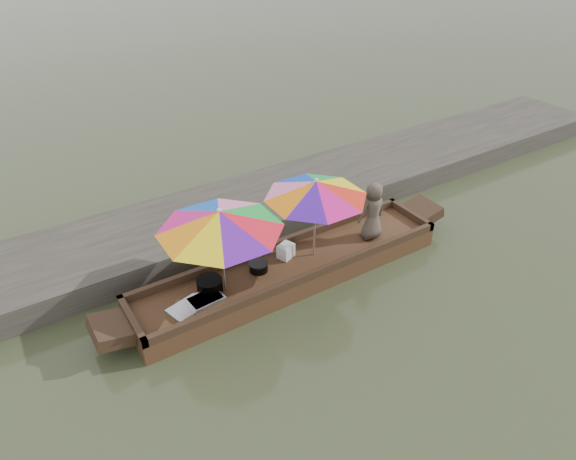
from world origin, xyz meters
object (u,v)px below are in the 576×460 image
charcoal_grill (259,267)px  supply_bag (286,251)px  cooking_pot (210,285)px  vendor (373,211)px  tray_crayfish (205,300)px  boat_hull (291,271)px  umbrella_bow (222,250)px  tray_scallop (187,308)px  umbrella_stern (315,218)px

charcoal_grill → supply_bag: bearing=7.9°
cooking_pot → vendor: 3.32m
tray_crayfish → boat_hull: bearing=4.6°
umbrella_bow → tray_crayfish: bearing=-162.0°
tray_scallop → umbrella_bow: 1.07m
vendor → supply_bag: bearing=-8.8°
tray_scallop → supply_bag: 2.11m
cooking_pot → tray_scallop: 0.57m
boat_hull → vendor: (1.74, -0.10, 0.75)m
tray_scallop → umbrella_bow: (0.75, 0.15, 0.74)m
tray_scallop → supply_bag: bearing=9.9°
boat_hull → vendor: size_ratio=5.08×
umbrella_stern → boat_hull: bearing=180.0°
tray_crayfish → umbrella_stern: size_ratio=0.32×
vendor → charcoal_grill: bearing=-4.0°
boat_hull → umbrella_stern: bearing=0.0°
boat_hull → vendor: vendor is taller
umbrella_bow → cooking_pot: bearing=159.7°
tray_crayfish → umbrella_bow: (0.43, 0.14, 0.73)m
boat_hull → supply_bag: (0.02, 0.21, 0.30)m
supply_bag → vendor: bearing=-10.3°
boat_hull → tray_crayfish: size_ratio=10.25×
cooking_pot → charcoal_grill: 0.95m
umbrella_stern → vendor: bearing=-4.6°
cooking_pot → charcoal_grill: size_ratio=1.31×
tray_scallop → umbrella_stern: size_ratio=0.32×
charcoal_grill → umbrella_stern: 1.30m
tray_scallop → umbrella_stern: bearing=3.4°
tray_crayfish → supply_bag: bearing=11.3°
boat_hull → charcoal_grill: 0.65m
boat_hull → umbrella_bow: (-1.30, 0.00, 0.95)m
umbrella_bow → charcoal_grill: bearing=10.1°
boat_hull → cooking_pot: bearing=176.7°
cooking_pot → umbrella_bow: 0.71m
cooking_pot → umbrella_bow: umbrella_bow is taller
tray_scallop → charcoal_grill: 1.48m
boat_hull → cooking_pot: size_ratio=13.79×
tray_crayfish → umbrella_stern: umbrella_stern is taller
supply_bag → umbrella_stern: size_ratio=0.16×
cooking_pot → vendor: (3.28, -0.19, 0.46)m
vendor → umbrella_stern: umbrella_stern is taller
umbrella_bow → umbrella_stern: 1.80m
tray_scallop → umbrella_stern: 2.66m
boat_hull → umbrella_bow: size_ratio=2.93×
tray_crayfish → vendor: vendor is taller
charcoal_grill → umbrella_stern: size_ratio=0.18×
vendor → boat_hull: bearing=-1.8°
vendor → umbrella_bow: (-3.04, 0.10, 0.20)m
tray_crayfish → tray_scallop: bearing=-177.8°
charcoal_grill → vendor: 2.40m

